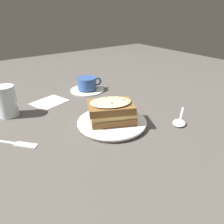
# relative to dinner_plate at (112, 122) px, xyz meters

# --- Properties ---
(ground_plane) EXTENTS (2.40, 2.40, 0.00)m
(ground_plane) POSITION_rel_dinner_plate_xyz_m (-0.02, -0.02, -0.01)
(ground_plane) COLOR #514C47
(dinner_plate) EXTENTS (0.23, 0.23, 0.02)m
(dinner_plate) POSITION_rel_dinner_plate_xyz_m (0.00, 0.00, 0.00)
(dinner_plate) COLOR white
(dinner_plate) RESTS_ON ground_plane
(sandwich) EXTENTS (0.18, 0.15, 0.08)m
(sandwich) POSITION_rel_dinner_plate_xyz_m (0.00, 0.00, 0.04)
(sandwich) COLOR brown
(sandwich) RESTS_ON dinner_plate
(teacup_with_saucer) EXTENTS (0.16, 0.16, 0.06)m
(teacup_with_saucer) POSITION_rel_dinner_plate_xyz_m (-0.10, -0.33, 0.02)
(teacup_with_saucer) COLOR silver
(teacup_with_saucer) RESTS_ON ground_plane
(water_glass) EXTENTS (0.07, 0.07, 0.11)m
(water_glass) POSITION_rel_dinner_plate_xyz_m (0.26, -0.27, 0.05)
(water_glass) COLOR silver
(water_glass) RESTS_ON ground_plane
(fork) EXTENTS (0.13, 0.14, 0.00)m
(fork) POSITION_rel_dinner_plate_xyz_m (0.29, -0.07, -0.01)
(fork) COLOR silver
(fork) RESTS_ON ground_plane
(spoon) EXTENTS (0.16, 0.11, 0.01)m
(spoon) POSITION_rel_dinner_plate_xyz_m (-0.19, 0.12, -0.00)
(spoon) COLOR silver
(spoon) RESTS_ON ground_plane
(napkin) EXTENTS (0.15, 0.14, 0.00)m
(napkin) POSITION_rel_dinner_plate_xyz_m (0.10, -0.30, -0.01)
(napkin) COLOR white
(napkin) RESTS_ON ground_plane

